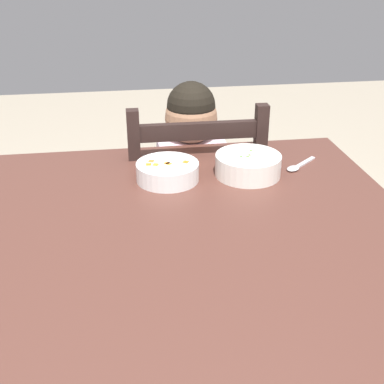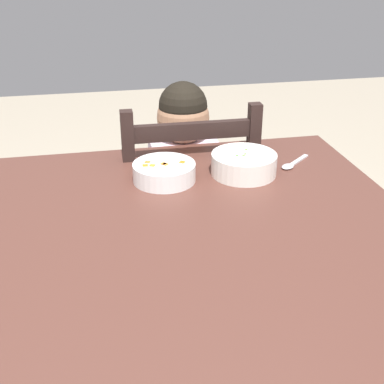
% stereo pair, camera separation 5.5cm
% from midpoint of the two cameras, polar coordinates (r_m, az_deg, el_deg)
% --- Properties ---
extents(dining_table, '(1.17, 1.02, 0.75)m').
position_cam_midpoint_polar(dining_table, '(1.20, -1.51, -8.51)').
color(dining_table, '#553028').
rests_on(dining_table, ground).
extents(dining_chair, '(0.42, 0.42, 0.90)m').
position_cam_midpoint_polar(dining_chair, '(1.80, 0.87, -3.62)').
color(dining_chair, black).
rests_on(dining_chair, ground).
extents(child_figure, '(0.32, 0.31, 0.94)m').
position_cam_midpoint_polar(child_figure, '(1.71, 0.95, 1.55)').
color(child_figure, silver).
rests_on(child_figure, ground).
extents(bowl_of_peas, '(0.18, 0.18, 0.06)m').
position_cam_midpoint_polar(bowl_of_peas, '(1.41, 7.38, 3.05)').
color(bowl_of_peas, white).
rests_on(bowl_of_peas, dining_table).
extents(bowl_of_carrots, '(0.17, 0.17, 0.05)m').
position_cam_midpoint_polar(bowl_of_carrots, '(1.37, -1.59, 2.34)').
color(bowl_of_carrots, white).
rests_on(bowl_of_carrots, dining_table).
extents(spoon, '(0.12, 0.10, 0.01)m').
position_cam_midpoint_polar(spoon, '(1.49, 12.64, 2.77)').
color(spoon, silver).
rests_on(spoon, dining_table).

